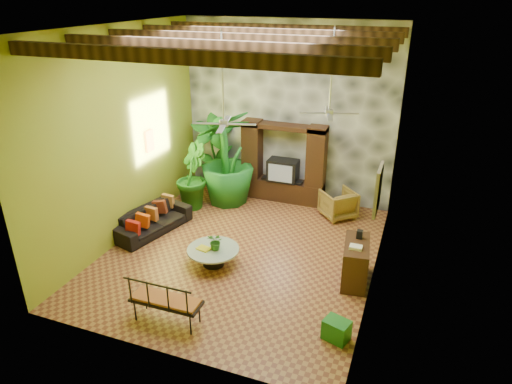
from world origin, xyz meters
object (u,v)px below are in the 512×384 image
at_px(tall_plant_c, 227,158).
at_px(iron_bench, 163,299).
at_px(sofa, 152,220).
at_px(coffee_table, 213,254).
at_px(tall_plant_a, 213,153).
at_px(ceiling_fan_front, 224,113).
at_px(entertainment_center, 283,168).
at_px(side_console, 355,262).
at_px(green_bin, 336,330).
at_px(ceiling_fan_back, 330,103).
at_px(wicker_armchair, 338,204).
at_px(tall_plant_b, 191,176).

bearing_deg(tall_plant_c, iron_bench, -78.63).
distance_m(sofa, coffee_table, 2.28).
height_order(sofa, tall_plant_a, tall_plant_a).
xyz_separation_m(ceiling_fan_front, sofa, (-2.32, 0.53, -3.10)).
bearing_deg(entertainment_center, side_console, -51.86).
bearing_deg(entertainment_center, green_bin, -63.29).
height_order(ceiling_fan_back, sofa, ceiling_fan_back).
xyz_separation_m(wicker_armchair, coffee_table, (-2.14, -3.31, -0.12)).
bearing_deg(coffee_table, ceiling_fan_back, 43.73).
bearing_deg(tall_plant_c, tall_plant_a, 139.33).
bearing_deg(side_console, ceiling_fan_back, 119.25).
xyz_separation_m(ceiling_fan_back, green_bin, (1.05, -3.33, -3.21)).
height_order(tall_plant_b, tall_plant_c, tall_plant_c).
xyz_separation_m(sofa, tall_plant_a, (0.35, 2.93, 0.88)).
bearing_deg(tall_plant_a, green_bin, -47.11).
distance_m(wicker_armchair, side_console, 2.98).
xyz_separation_m(entertainment_center, ceiling_fan_back, (1.60, -1.94, 2.44)).
bearing_deg(sofa, tall_plant_b, 5.82).
relative_size(ceiling_fan_front, tall_plant_a, 0.78).
bearing_deg(coffee_table, iron_bench, -89.25).
xyz_separation_m(sofa, tall_plant_b, (0.27, 1.67, 0.62)).
bearing_deg(sofa, ceiling_fan_back, -60.60).
relative_size(sofa, side_console, 1.88).
relative_size(ceiling_fan_front, sofa, 0.88).
relative_size(wicker_armchair, iron_bench, 0.62).
height_order(ceiling_fan_front, green_bin, ceiling_fan_front).
relative_size(sofa, wicker_armchair, 2.53).
distance_m(ceiling_fan_front, tall_plant_c, 3.71).
bearing_deg(ceiling_fan_back, ceiling_fan_front, -138.37).
relative_size(tall_plant_b, tall_plant_c, 0.69).
bearing_deg(ceiling_fan_back, iron_bench, -116.09).
xyz_separation_m(ceiling_fan_front, iron_bench, (-0.18, -2.44, -2.85)).
relative_size(sofa, iron_bench, 1.56).
distance_m(tall_plant_a, tall_plant_b, 1.29).
height_order(wicker_armchair, tall_plant_c, tall_plant_c).
distance_m(iron_bench, green_bin, 3.13).
distance_m(ceiling_fan_front, tall_plant_a, 4.56).
distance_m(entertainment_center, tall_plant_a, 2.18).
bearing_deg(coffee_table, tall_plant_a, 115.03).
xyz_separation_m(entertainment_center, side_console, (2.65, -3.37, -0.52)).
xyz_separation_m(entertainment_center, coffee_table, (-0.41, -3.86, -0.71)).
xyz_separation_m(coffee_table, green_bin, (3.06, -1.41, -0.06)).
bearing_deg(tall_plant_a, iron_bench, -73.11).
distance_m(tall_plant_c, side_console, 4.97).
bearing_deg(tall_plant_c, ceiling_fan_back, -22.04).
relative_size(entertainment_center, ceiling_fan_front, 1.29).
distance_m(tall_plant_b, tall_plant_c, 1.11).
relative_size(ceiling_fan_back, green_bin, 4.21).
relative_size(wicker_armchair, tall_plant_b, 0.45).
height_order(tall_plant_b, green_bin, tall_plant_b).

